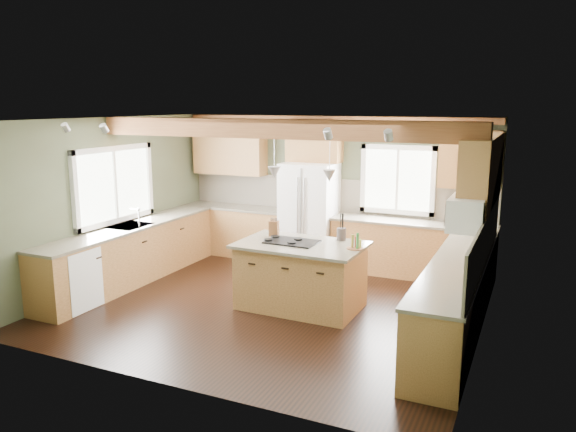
% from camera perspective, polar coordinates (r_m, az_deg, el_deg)
% --- Properties ---
extents(floor, '(5.60, 5.60, 0.00)m').
position_cam_1_polar(floor, '(8.05, -1.64, -9.03)').
color(floor, black).
rests_on(floor, ground).
extents(ceiling, '(5.60, 5.60, 0.00)m').
position_cam_1_polar(ceiling, '(7.55, -1.76, 9.79)').
color(ceiling, silver).
rests_on(ceiling, wall_back).
extents(wall_back, '(5.60, 0.00, 5.60)m').
position_cam_1_polar(wall_back, '(9.97, 4.62, 2.66)').
color(wall_back, '#454B35').
rests_on(wall_back, ground).
extents(wall_left, '(0.00, 5.00, 5.00)m').
position_cam_1_polar(wall_left, '(9.25, -17.49, 1.48)').
color(wall_left, '#454B35').
rests_on(wall_left, ground).
extents(wall_right, '(0.00, 5.00, 5.00)m').
position_cam_1_polar(wall_right, '(6.96, 19.50, -1.81)').
color(wall_right, '#454B35').
rests_on(wall_right, ground).
extents(ceiling_beam, '(5.55, 0.26, 0.26)m').
position_cam_1_polar(ceiling_beam, '(7.64, -1.42, 8.84)').
color(ceiling_beam, '#5D301A').
rests_on(ceiling_beam, ceiling).
extents(soffit_trim, '(5.55, 0.20, 0.10)m').
position_cam_1_polar(soffit_trim, '(9.76, 4.54, 9.79)').
color(soffit_trim, '#5D301A').
rests_on(soffit_trim, ceiling).
extents(backsplash_back, '(5.58, 0.03, 0.58)m').
position_cam_1_polar(backsplash_back, '(9.97, 4.58, 2.14)').
color(backsplash_back, brown).
rests_on(backsplash_back, wall_back).
extents(backsplash_right, '(0.03, 3.70, 0.58)m').
position_cam_1_polar(backsplash_right, '(7.03, 19.36, -2.43)').
color(backsplash_right, brown).
rests_on(backsplash_right, wall_right).
extents(base_cab_back_left, '(2.02, 0.60, 0.88)m').
position_cam_1_polar(base_cab_back_left, '(10.60, -5.16, -1.55)').
color(base_cab_back_left, brown).
rests_on(base_cab_back_left, floor).
extents(counter_back_left, '(2.06, 0.64, 0.04)m').
position_cam_1_polar(counter_back_left, '(10.50, -5.21, 0.89)').
color(counter_back_left, '#453D32').
rests_on(counter_back_left, base_cab_back_left).
extents(base_cab_back_right, '(2.62, 0.60, 0.88)m').
position_cam_1_polar(base_cab_back_right, '(9.46, 12.44, -3.37)').
color(base_cab_back_right, brown).
rests_on(base_cab_back_right, floor).
extents(counter_back_right, '(2.66, 0.64, 0.04)m').
position_cam_1_polar(counter_back_right, '(9.36, 12.56, -0.65)').
color(counter_back_right, '#453D32').
rests_on(counter_back_right, base_cab_back_right).
extents(base_cab_left, '(0.60, 3.70, 0.88)m').
position_cam_1_polar(base_cab_left, '(9.28, -15.57, -3.83)').
color(base_cab_left, brown).
rests_on(base_cab_left, floor).
extents(counter_left, '(0.64, 3.74, 0.04)m').
position_cam_1_polar(counter_left, '(9.17, -15.73, -1.05)').
color(counter_left, '#453D32').
rests_on(counter_left, base_cab_left).
extents(base_cab_right, '(0.60, 3.70, 0.88)m').
position_cam_1_polar(base_cab_right, '(7.28, 16.71, -8.13)').
color(base_cab_right, brown).
rests_on(base_cab_right, floor).
extents(counter_right, '(0.64, 3.74, 0.04)m').
position_cam_1_polar(counter_right, '(7.14, 16.92, -4.65)').
color(counter_right, '#453D32').
rests_on(counter_right, base_cab_right).
extents(upper_cab_back_left, '(1.40, 0.35, 0.90)m').
position_cam_1_polar(upper_cab_back_left, '(10.57, -5.92, 6.69)').
color(upper_cab_back_left, brown).
rests_on(upper_cab_back_left, wall_back).
extents(upper_cab_over_fridge, '(0.96, 0.35, 0.70)m').
position_cam_1_polar(upper_cab_over_fridge, '(9.82, 2.69, 7.55)').
color(upper_cab_over_fridge, brown).
rests_on(upper_cab_over_fridge, wall_back).
extents(upper_cab_right, '(0.35, 2.20, 0.90)m').
position_cam_1_polar(upper_cab_right, '(7.76, 19.13, 4.40)').
color(upper_cab_right, brown).
rests_on(upper_cab_right, wall_right).
extents(upper_cab_back_corner, '(0.90, 0.35, 0.90)m').
position_cam_1_polar(upper_cab_back_corner, '(9.20, 17.97, 5.49)').
color(upper_cab_back_corner, brown).
rests_on(upper_cab_back_corner, wall_back).
extents(window_left, '(0.04, 1.60, 1.05)m').
position_cam_1_polar(window_left, '(9.24, -17.28, 3.05)').
color(window_left, white).
rests_on(window_left, wall_left).
extents(window_back, '(1.10, 0.04, 1.00)m').
position_cam_1_polar(window_back, '(9.59, 11.09, 3.65)').
color(window_back, white).
rests_on(window_back, wall_back).
extents(sink, '(0.50, 0.65, 0.03)m').
position_cam_1_polar(sink, '(9.17, -15.73, -1.02)').
color(sink, '#262628').
rests_on(sink, counter_left).
extents(faucet, '(0.02, 0.02, 0.28)m').
position_cam_1_polar(faucet, '(9.03, -14.90, -0.23)').
color(faucet, '#B2B2B7').
rests_on(faucet, sink).
extents(dishwasher, '(0.60, 0.60, 0.84)m').
position_cam_1_polar(dishwasher, '(8.36, -21.23, -5.94)').
color(dishwasher, white).
rests_on(dishwasher, floor).
extents(oven, '(0.60, 0.72, 0.84)m').
position_cam_1_polar(oven, '(6.08, 14.88, -12.10)').
color(oven, white).
rests_on(oven, floor).
extents(microwave, '(0.40, 0.70, 0.38)m').
position_cam_1_polar(microwave, '(6.88, 17.78, 0.28)').
color(microwave, white).
rests_on(microwave, wall_right).
extents(pendant_left, '(0.18, 0.18, 0.16)m').
position_cam_1_polar(pendant_left, '(7.70, -1.40, 4.45)').
color(pendant_left, '#B2B2B7').
rests_on(pendant_left, ceiling).
extents(pendant_right, '(0.18, 0.18, 0.16)m').
position_cam_1_polar(pendant_right, '(7.37, 4.23, 4.11)').
color(pendant_right, '#B2B2B7').
rests_on(pendant_right, ceiling).
extents(refrigerator, '(0.90, 0.74, 1.80)m').
position_cam_1_polar(refrigerator, '(9.79, 2.18, 0.16)').
color(refrigerator, white).
rests_on(refrigerator, floor).
extents(island, '(1.64, 1.02, 0.88)m').
position_cam_1_polar(island, '(7.84, 1.31, -6.21)').
color(island, brown).
rests_on(island, floor).
extents(island_top, '(1.75, 1.13, 0.04)m').
position_cam_1_polar(island_top, '(7.71, 1.32, -2.95)').
color(island_top, '#453D32').
rests_on(island_top, island).
extents(cooktop, '(0.71, 0.48, 0.02)m').
position_cam_1_polar(cooktop, '(7.76, 0.41, -2.63)').
color(cooktop, black).
rests_on(cooktop, island_top).
extents(knife_block, '(0.15, 0.12, 0.22)m').
position_cam_1_polar(knife_block, '(8.11, -1.43, -1.28)').
color(knife_block, brown).
rests_on(knife_block, island_top).
extents(utensil_crock, '(0.13, 0.13, 0.17)m').
position_cam_1_polar(utensil_crock, '(7.90, 5.45, -1.85)').
color(utensil_crock, '#413734').
rests_on(utensil_crock, island_top).
extents(bottle_tray, '(0.28, 0.28, 0.21)m').
position_cam_1_polar(bottle_tray, '(7.46, 6.83, -2.56)').
color(bottle_tray, brown).
rests_on(bottle_tray, island_top).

